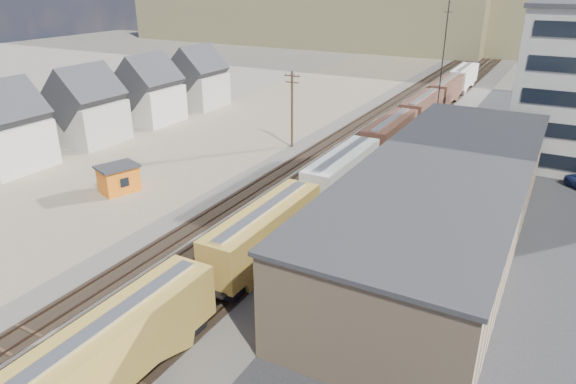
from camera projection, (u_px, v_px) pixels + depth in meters
The scene contains 12 objects.
ground at pixel (83, 358), 30.55m from camera, with size 300.00×300.00×0.00m, color #6B6356.
ballast_bed at pixel (373, 140), 70.95m from camera, with size 18.00×200.00×0.06m, color #4C4742.
dirt_yard at pixel (213, 139), 71.73m from camera, with size 24.00×180.00×0.03m, color #7A6D54.
asphalt_lot at pixel (537, 214), 49.08m from camera, with size 26.00×120.00×0.04m, color #232326.
rail_tracks at pixel (370, 139), 71.16m from camera, with size 11.40×200.00×0.24m.
freight_train at pixel (369, 150), 58.09m from camera, with size 3.00×119.74×4.46m.
warehouse at pixel (443, 202), 42.70m from camera, with size 12.40×40.40×7.25m.
utility_pole_north at pixel (292, 108), 66.20m from camera, with size 2.20×0.32×10.00m.
radio_mast at pixel (442, 67), 72.84m from camera, with size 1.20×0.16×18.00m.
townhouse_row at pixel (48, 121), 64.13m from camera, with size 8.15×68.16×10.47m.
hills_north at pixel (507, 0), 160.71m from camera, with size 265.00×80.00×32.00m.
maintenance_shed at pixel (119, 178), 53.62m from camera, with size 4.23×4.79×2.93m.
Camera 1 is at (22.39, -15.45, 20.98)m, focal length 32.00 mm.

